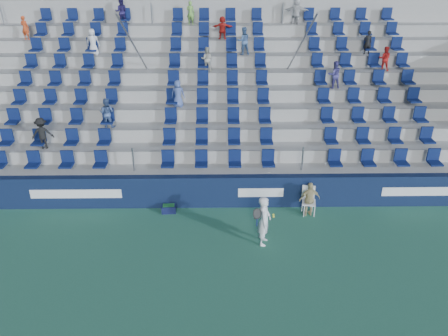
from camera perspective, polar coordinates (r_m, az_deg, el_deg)
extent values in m
plane|color=#2F6E53|center=(13.26, -0.71, -12.10)|extent=(70.00, 70.00, 0.00)
cube|color=#101B3B|center=(15.53, -0.76, -3.05)|extent=(24.00, 0.30, 1.20)
cube|color=white|center=(16.18, -18.78, -3.23)|extent=(3.20, 0.02, 0.34)
cube|color=white|center=(15.45, 4.82, -3.23)|extent=(1.60, 0.02, 0.34)
cube|color=white|center=(16.89, 23.75, -2.84)|extent=(2.40, 0.02, 0.34)
cube|color=#999994|center=(16.03, -0.76, -2.02)|extent=(24.00, 0.85, 1.20)
cube|color=#999994|center=(16.67, -0.77, 0.14)|extent=(24.00, 0.85, 1.70)
cube|color=#999994|center=(17.33, -0.78, 2.14)|extent=(24.00, 0.85, 2.20)
cube|color=#999994|center=(18.00, -0.79, 3.99)|extent=(24.00, 0.85, 2.70)
cube|color=#999994|center=(18.70, -0.80, 5.71)|extent=(24.00, 0.85, 3.20)
cube|color=#999994|center=(19.41, -0.81, 7.30)|extent=(24.00, 0.85, 3.70)
cube|color=#999994|center=(20.13, -0.81, 8.78)|extent=(24.00, 0.85, 4.20)
cube|color=#999994|center=(20.87, -0.82, 10.15)|extent=(24.00, 0.85, 4.70)
cube|color=#999994|center=(21.62, -0.83, 11.43)|extent=(24.00, 0.85, 5.20)
cube|color=#999994|center=(22.15, -0.84, 13.14)|extent=(24.00, 0.50, 6.20)
cube|color=#0B1947|center=(15.60, -0.78, 1.04)|extent=(16.05, 0.50, 0.70)
cube|color=#0B1947|center=(16.17, -0.80, 3.94)|extent=(16.05, 0.50, 0.70)
cube|color=#0B1947|center=(16.77, -0.81, 6.65)|extent=(16.05, 0.50, 0.70)
cube|color=#0B1947|center=(17.42, -0.83, 9.15)|extent=(16.05, 0.50, 0.70)
cube|color=#0B1947|center=(18.09, -0.84, 11.48)|extent=(16.05, 0.50, 0.70)
cube|color=#0B1947|center=(18.79, -0.85, 13.64)|extent=(16.05, 0.50, 0.70)
cube|color=#0B1947|center=(19.52, -0.86, 15.63)|extent=(16.05, 0.50, 0.70)
cube|color=#0B1947|center=(20.26, -0.87, 17.49)|extent=(16.05, 0.50, 0.70)
cube|color=#0B1947|center=(21.03, -0.88, 19.21)|extent=(16.05, 0.50, 0.70)
cylinder|color=gray|center=(18.15, -10.65, 13.69)|extent=(0.06, 7.68, 4.55)
cylinder|color=gray|center=(18.14, 8.95, 13.82)|extent=(0.06, 7.68, 4.55)
imported|color=silver|center=(20.15, -16.76, 15.49)|extent=(0.54, 0.35, 1.10)
imported|color=#1F194C|center=(21.40, -13.26, 19.27)|extent=(0.59, 0.48, 1.13)
imported|color=red|center=(19.97, 20.24, 13.27)|extent=(0.57, 0.50, 0.99)
imported|color=silver|center=(21.26, 9.44, 19.56)|extent=(1.12, 0.68, 1.15)
imported|color=#46679A|center=(19.46, 2.55, 16.25)|extent=(0.64, 0.54, 1.15)
imported|color=#BAB9A8|center=(18.72, -2.27, 14.02)|extent=(0.51, 0.41, 0.99)
imported|color=#413D86|center=(18.60, 14.21, 11.74)|extent=(0.58, 0.48, 1.10)
imported|color=#3F588B|center=(17.18, -15.06, 6.97)|extent=(0.60, 0.49, 1.13)
imported|color=#C43F1A|center=(21.89, -24.56, 16.33)|extent=(0.42, 0.33, 1.01)
imported|color=#455A99|center=(17.38, -6.04, 9.62)|extent=(0.55, 0.37, 1.08)
imported|color=#6FAE45|center=(21.00, -4.40, 19.56)|extent=(0.42, 0.34, 1.02)
imported|color=red|center=(20.19, -0.21, 17.85)|extent=(0.91, 0.31, 0.97)
imported|color=black|center=(17.27, -22.65, 4.20)|extent=(0.84, 0.59, 1.18)
imported|color=black|center=(20.48, 18.26, 15.31)|extent=(0.37, 0.25, 0.99)
imported|color=white|center=(13.57, 5.28, -6.87)|extent=(0.52, 0.68, 1.66)
cylinder|color=navy|center=(13.28, 4.32, -7.06)|extent=(0.03, 0.03, 0.28)
torus|color=black|center=(13.11, 4.37, -5.97)|extent=(0.30, 0.17, 0.28)
plane|color=#262626|center=(13.11, 4.37, -5.97)|extent=(0.30, 0.16, 0.29)
sphere|color=yellow|center=(13.28, 6.49, -6.33)|extent=(0.07, 0.07, 0.07)
sphere|color=yellow|center=(13.32, 6.47, -6.08)|extent=(0.07, 0.07, 0.07)
cube|color=white|center=(15.40, 11.02, -4.44)|extent=(0.52, 0.52, 0.04)
cube|color=white|center=(15.44, 10.97, -3.16)|extent=(0.45, 0.13, 0.55)
cylinder|color=white|center=(15.34, 10.41, -5.59)|extent=(0.03, 0.03, 0.45)
cylinder|color=white|center=(15.42, 11.73, -5.56)|extent=(0.03, 0.03, 0.45)
cylinder|color=white|center=(15.64, 10.17, -4.88)|extent=(0.03, 0.03, 0.45)
cylinder|color=white|center=(15.71, 11.47, -4.85)|extent=(0.03, 0.03, 0.45)
imported|color=tan|center=(15.27, 11.11, -4.01)|extent=(0.79, 0.44, 1.27)
cube|color=#10153C|center=(15.53, -7.22, -5.29)|extent=(0.52, 0.36, 0.27)
cube|color=#1E662D|center=(15.50, -7.23, -5.09)|extent=(0.42, 0.26, 0.16)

